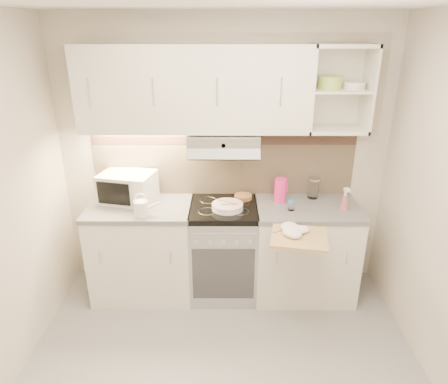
% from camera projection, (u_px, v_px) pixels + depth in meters
% --- Properties ---
extents(ground, '(3.00, 3.00, 0.00)m').
position_uv_depth(ground, '(223.00, 383.00, 2.87)').
color(ground, gray).
rests_on(ground, ground).
extents(room_shell, '(3.04, 2.84, 2.52)m').
position_uv_depth(room_shell, '(223.00, 151.00, 2.59)').
color(room_shell, beige).
rests_on(room_shell, ground).
extents(base_cabinet_left, '(0.90, 0.60, 0.86)m').
position_uv_depth(base_cabinet_left, '(143.00, 252.00, 3.72)').
color(base_cabinet_left, silver).
rests_on(base_cabinet_left, ground).
extents(worktop_left, '(0.92, 0.62, 0.04)m').
position_uv_depth(worktop_left, '(140.00, 208.00, 3.55)').
color(worktop_left, slate).
rests_on(worktop_left, base_cabinet_left).
extents(base_cabinet_right, '(0.90, 0.60, 0.86)m').
position_uv_depth(base_cabinet_right, '(304.00, 252.00, 3.72)').
color(base_cabinet_right, silver).
rests_on(base_cabinet_right, ground).
extents(worktop_right, '(0.92, 0.62, 0.04)m').
position_uv_depth(worktop_right, '(308.00, 208.00, 3.55)').
color(worktop_right, slate).
rests_on(worktop_right, base_cabinet_right).
extents(electric_range, '(0.60, 0.60, 0.90)m').
position_uv_depth(electric_range, '(224.00, 250.00, 3.71)').
color(electric_range, '#B7B7BC').
rests_on(electric_range, ground).
extents(microwave, '(0.53, 0.44, 0.26)m').
position_uv_depth(microwave, '(128.00, 187.00, 3.60)').
color(microwave, silver).
rests_on(microwave, worktop_left).
extents(watering_can, '(0.23, 0.12, 0.20)m').
position_uv_depth(watering_can, '(142.00, 207.00, 3.34)').
color(watering_can, white).
rests_on(watering_can, worktop_left).
extents(plate_stack, '(0.27, 0.27, 0.06)m').
position_uv_depth(plate_stack, '(227.00, 206.00, 3.47)').
color(plate_stack, white).
rests_on(plate_stack, electric_range).
extents(bread_loaf, '(0.16, 0.16, 0.04)m').
position_uv_depth(bread_loaf, '(243.00, 197.00, 3.68)').
color(bread_loaf, '#A35E3B').
rests_on(bread_loaf, electric_range).
extents(pink_pitcher, '(0.12, 0.11, 0.22)m').
position_uv_depth(pink_pitcher, '(280.00, 190.00, 3.59)').
color(pink_pitcher, '#EA2577').
rests_on(pink_pitcher, worktop_right).
extents(glass_jar, '(0.10, 0.10, 0.19)m').
position_uv_depth(glass_jar, '(313.00, 188.00, 3.68)').
color(glass_jar, white).
rests_on(glass_jar, worktop_right).
extents(spice_jar, '(0.06, 0.06, 0.09)m').
position_uv_depth(spice_jar, '(291.00, 205.00, 3.44)').
color(spice_jar, silver).
rests_on(spice_jar, worktop_right).
extents(spray_bottle, '(0.08, 0.08, 0.22)m').
position_uv_depth(spray_bottle, '(345.00, 200.00, 3.44)').
color(spray_bottle, pink).
rests_on(spray_bottle, worktop_right).
extents(cutting_board, '(0.48, 0.45, 0.02)m').
position_uv_depth(cutting_board, '(299.00, 237.00, 3.07)').
color(cutting_board, tan).
rests_on(cutting_board, base_cabinet_right).
extents(dish_towel, '(0.29, 0.26, 0.07)m').
position_uv_depth(dish_towel, '(295.00, 229.00, 3.09)').
color(dish_towel, white).
rests_on(dish_towel, cutting_board).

